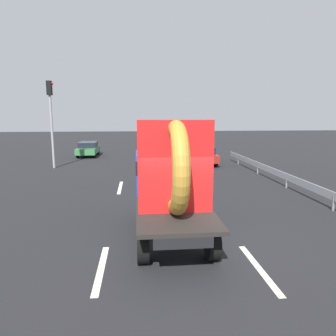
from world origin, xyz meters
The scene contains 10 objects.
ground_plane centered at (0.00, 0.00, 0.00)m, with size 120.00×120.00×0.00m, color black.
flatbed_truck centered at (-0.35, 0.96, 1.58)m, with size 2.02×4.80×3.42m.
distant_sedan centered at (3.32, 13.82, 0.70)m, with size 1.71×3.99×1.30m.
traffic_light centered at (-6.92, 13.10, 3.73)m, with size 0.42×0.36×5.70m.
guardrail centered at (5.94, 7.85, 0.53)m, with size 0.10×14.72×0.71m.
lane_dash_left_near centered at (-2.19, -1.30, 0.00)m, with size 2.36×0.16×0.01m, color beige.
lane_dash_left_far centered at (-2.19, 6.89, 0.00)m, with size 2.66×0.16×0.01m, color beige.
lane_dash_right_near centered at (1.48, -1.64, 0.00)m, with size 2.41×0.16×0.01m, color beige.
lane_dash_right_far centered at (1.48, 6.01, 0.00)m, with size 2.81×0.16×0.01m, color beige.
oncoming_car centered at (-5.58, 19.12, 0.65)m, with size 1.60×3.74×1.22m.
Camera 1 is at (-1.29, -8.10, 3.53)m, focal length 33.00 mm.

